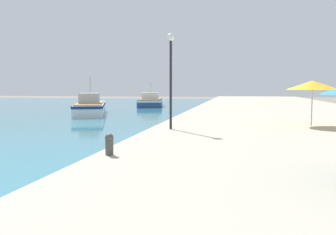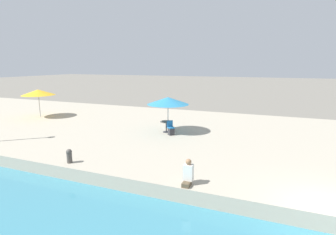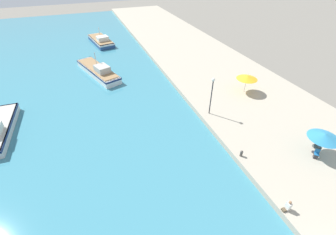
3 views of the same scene
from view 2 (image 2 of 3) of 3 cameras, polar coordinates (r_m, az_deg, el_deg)
cafe_umbrella_pink at (r=17.13m, az=0.00°, el=3.67°), size 2.74×2.74×2.36m
cafe_umbrella_white at (r=24.81m, az=-26.42°, el=4.93°), size 2.70×2.70×2.36m
cafe_table at (r=17.40m, az=-0.38°, el=-1.52°), size 0.80×0.80×0.74m
cafe_chair_left at (r=16.81m, az=0.64°, el=-2.71°), size 0.59×0.59×0.91m
person_at_quay at (r=10.08m, az=4.37°, el=-12.05°), size 0.54×0.36×1.00m
mooring_bollard at (r=12.97m, az=-20.69°, el=-7.75°), size 0.26×0.26×0.65m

